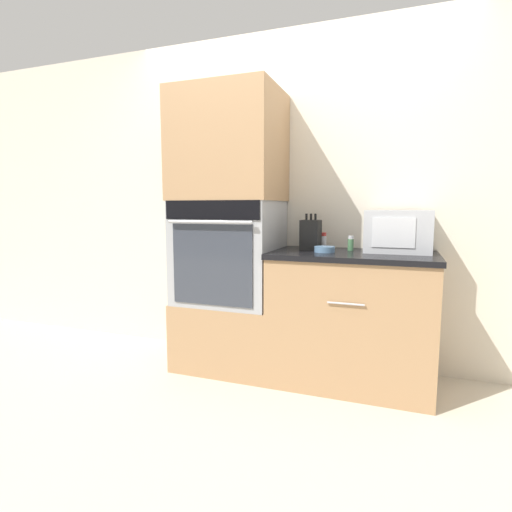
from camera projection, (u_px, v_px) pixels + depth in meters
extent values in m
plane|color=beige|center=(263.00, 388.00, 2.64)|extent=(12.00, 12.00, 0.00)
cube|color=beige|center=(290.00, 199.00, 3.08)|extent=(8.00, 0.05, 2.50)
cube|color=#A87F56|center=(230.00, 333.00, 3.02)|extent=(0.73, 0.60, 0.49)
cube|color=#9EA0A5|center=(230.00, 252.00, 2.94)|extent=(0.71, 0.59, 0.74)
cube|color=black|center=(211.00, 210.00, 2.63)|extent=(0.68, 0.01, 0.13)
cube|color=#33E54C|center=(211.00, 210.00, 2.62)|extent=(0.09, 0.00, 0.03)
cube|color=#333842|center=(212.00, 264.00, 2.67)|extent=(0.58, 0.01, 0.56)
cylinder|color=#9EA0A5|center=(209.00, 222.00, 2.61)|extent=(0.60, 0.02, 0.02)
cube|color=#A87F56|center=(229.00, 147.00, 2.85)|extent=(0.73, 0.60, 0.77)
cube|color=#A87F56|center=(351.00, 321.00, 2.69)|extent=(1.05, 0.60, 0.86)
cube|color=black|center=(353.00, 255.00, 2.64)|extent=(1.07, 0.63, 0.03)
cylinder|color=#B7B7BC|center=(346.00, 304.00, 2.38)|extent=(0.22, 0.01, 0.01)
cube|color=#B2B5BA|center=(398.00, 231.00, 2.64)|extent=(0.42, 0.31, 0.28)
cube|color=silver|center=(393.00, 233.00, 2.50)|extent=(0.26, 0.01, 0.19)
cube|color=black|center=(311.00, 235.00, 2.82)|extent=(0.13, 0.16, 0.21)
cylinder|color=black|center=(307.00, 217.00, 2.81)|extent=(0.02, 0.02, 0.04)
cylinder|color=black|center=(311.00, 217.00, 2.80)|extent=(0.02, 0.02, 0.04)
cylinder|color=black|center=(315.00, 217.00, 2.79)|extent=(0.02, 0.02, 0.04)
cylinder|color=#517599|center=(325.00, 249.00, 2.65)|extent=(0.14, 0.14, 0.04)
cylinder|color=silver|center=(323.00, 242.00, 2.92)|extent=(0.04, 0.04, 0.09)
cylinder|color=red|center=(324.00, 234.00, 2.91)|extent=(0.04, 0.04, 0.03)
cylinder|color=#427047|center=(351.00, 245.00, 2.76)|extent=(0.04, 0.04, 0.08)
cylinder|color=#B7B7BC|center=(351.00, 237.00, 2.75)|extent=(0.04, 0.04, 0.02)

